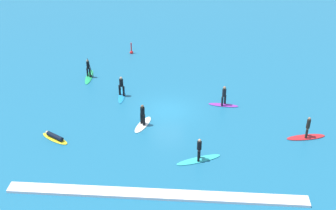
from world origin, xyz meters
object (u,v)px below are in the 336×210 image
object	(u,v)px
surfer_on_teal_board	(199,155)
surfer_on_white_board	(143,119)
surfer_on_purple_board	(224,100)
surfer_on_blue_board	(122,90)
marker_buoy	(131,51)
surfer_on_yellow_board	(55,137)
surfer_on_green_board	(89,73)
surfer_on_red_board	(307,134)

from	to	relation	value
surfer_on_teal_board	surfer_on_white_board	bearing A→B (deg)	112.02
surfer_on_teal_board	surfer_on_white_board	world-z (taller)	surfer_on_white_board
surfer_on_purple_board	surfer_on_white_board	size ratio (longest dim) A/B	0.97
surfer_on_blue_board	marker_buoy	world-z (taller)	surfer_on_blue_board
surfer_on_yellow_board	surfer_on_green_board	distance (m)	10.51
surfer_on_blue_board	marker_buoy	distance (m)	9.57
surfer_on_green_board	surfer_on_blue_board	world-z (taller)	surfer_on_green_board
surfer_on_yellow_board	marker_buoy	bearing A→B (deg)	-70.05
surfer_on_yellow_board	surfer_on_purple_board	size ratio (longest dim) A/B	0.99
surfer_on_yellow_board	surfer_on_teal_board	size ratio (longest dim) A/B	0.77
surfer_on_red_board	marker_buoy	size ratio (longest dim) A/B	2.40
surfer_on_yellow_board	surfer_on_purple_board	xyz separation A→B (m)	(12.72, 5.96, 0.40)
surfer_on_blue_board	surfer_on_red_board	size ratio (longest dim) A/B	0.93
marker_buoy	surfer_on_blue_board	bearing A→B (deg)	-86.77
surfer_on_teal_board	surfer_on_white_board	distance (m)	6.12
surfer_on_teal_board	surfer_on_blue_board	distance (m)	11.19
surfer_on_yellow_board	surfer_on_blue_board	xyz separation A→B (m)	(3.89, 7.03, 0.41)
surfer_on_yellow_board	surfer_on_white_board	distance (m)	6.76
surfer_on_white_board	surfer_on_purple_board	bearing A→B (deg)	-42.96
surfer_on_yellow_board	surfer_on_purple_board	distance (m)	14.05
surfer_on_purple_board	surfer_on_red_board	distance (m)	7.45
surfer_on_yellow_board	surfer_on_red_board	distance (m)	18.76
surfer_on_blue_board	surfer_on_white_board	bearing A→B (deg)	25.05
surfer_on_green_board	surfer_on_white_board	xyz separation A→B (m)	(6.15, -8.10, 0.06)
surfer_on_green_board	surfer_on_blue_board	size ratio (longest dim) A/B	1.11
surfer_on_green_board	surfer_on_red_board	xyz separation A→B (m)	(18.54, -8.99, -0.09)
surfer_on_purple_board	surfer_on_blue_board	distance (m)	8.89
surfer_on_teal_board	surfer_on_red_board	world-z (taller)	surfer_on_red_board
surfer_on_purple_board	marker_buoy	xyz separation A→B (m)	(-9.37, 10.61, -0.34)
surfer_on_blue_board	surfer_on_red_board	distance (m)	15.80
surfer_on_white_board	surfer_on_green_board	bearing A→B (deg)	55.21
surfer_on_white_board	marker_buoy	distance (m)	14.48
surfer_on_green_board	surfer_on_white_board	distance (m)	10.17
surfer_on_purple_board	surfer_on_green_board	distance (m)	13.36
surfer_on_white_board	marker_buoy	size ratio (longest dim) A/B	2.05
surfer_on_blue_board	surfer_on_white_board	distance (m)	5.22
surfer_on_yellow_board	surfer_on_red_board	world-z (taller)	surfer_on_red_board
surfer_on_purple_board	surfer_on_white_board	xyz separation A→B (m)	(-6.41, -3.56, -0.05)
surfer_on_yellow_board	surfer_on_green_board	bearing A→B (deg)	-59.49
surfer_on_teal_board	surfer_on_blue_board	xyz separation A→B (m)	(-6.82, 8.87, 0.14)
surfer_on_blue_board	surfer_on_white_board	xyz separation A→B (m)	(2.42, -4.62, -0.06)
surfer_on_yellow_board	surfer_on_white_board	world-z (taller)	surfer_on_white_board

